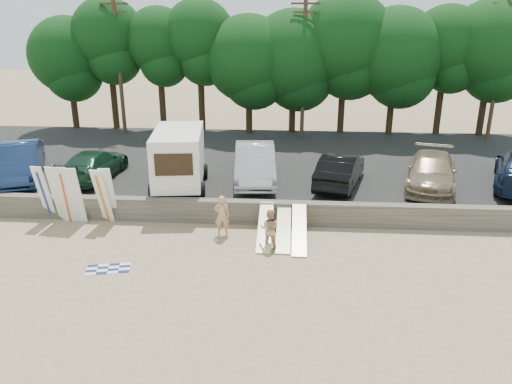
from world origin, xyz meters
TOP-DOWN VIEW (x-y plane):
  - ground at (0.00, 0.00)m, footprint 120.00×120.00m
  - seawall at (0.00, 3.00)m, footprint 44.00×0.50m
  - parking_lot at (0.00, 10.50)m, footprint 44.00×14.50m
  - treeline at (1.52, 17.47)m, footprint 33.59×6.55m
  - utility_poles at (2.00, 16.00)m, footprint 25.80×0.26m
  - box_trailer at (-3.85, 5.33)m, footprint 2.89×4.53m
  - car_0 at (-11.95, 5.90)m, footprint 3.75×5.76m
  - car_1 at (-8.37, 6.37)m, footprint 2.23×5.05m
  - car_2 at (-0.40, 6.59)m, footprint 2.35×5.55m
  - car_3 at (3.68, 6.15)m, footprint 2.85×5.00m
  - car_4 at (7.95, 6.27)m, footprint 3.48×5.69m
  - surfboard_upright_0 at (-9.10, 2.58)m, footprint 0.58×0.72m
  - surfboard_upright_1 at (-8.47, 2.50)m, footprint 0.59×0.68m
  - surfboard_upright_2 at (-8.07, 2.37)m, footprint 0.53×0.55m
  - surfboard_upright_3 at (-7.61, 2.36)m, footprint 0.53×0.60m
  - surfboard_upright_4 at (-6.50, 2.43)m, footprint 0.62×0.85m
  - surfboard_upright_5 at (-6.29, 2.60)m, footprint 0.55×0.75m
  - surfboard_low_0 at (0.39, 1.49)m, footprint 0.56×2.87m
  - surfboard_low_1 at (1.12, 1.52)m, footprint 0.56×2.89m
  - surfboard_low_2 at (1.74, 1.31)m, footprint 0.56×2.86m
  - beachgoer_a at (-1.35, 1.68)m, footprint 0.66×0.47m
  - beachgoer_b at (0.60, 0.70)m, footprint 0.85×0.72m
  - cooler at (0.63, 2.31)m, footprint 0.43×0.37m
  - gear_bag at (1.77, 2.40)m, footprint 0.35×0.31m
  - beach_towel at (-4.99, -1.45)m, footprint 1.79×1.79m

SIDE VIEW (x-z plane):
  - ground at x=0.00m, z-range 0.00..0.00m
  - beach_towel at x=-4.99m, z-range 0.01..0.01m
  - gear_bag at x=1.77m, z-range 0.00..0.22m
  - cooler at x=0.63m, z-range 0.00..0.32m
  - parking_lot at x=0.00m, z-range 0.00..0.70m
  - surfboard_low_1 at x=1.12m, z-range 0.00..0.93m
  - seawall at x=0.00m, z-range 0.00..1.00m
  - surfboard_low_0 at x=0.39m, z-range 0.00..1.01m
  - surfboard_low_2 at x=1.74m, z-range 0.00..1.03m
  - beachgoer_b at x=0.60m, z-range 0.00..1.56m
  - beachgoer_a at x=-1.35m, z-range 0.00..1.70m
  - surfboard_upright_4 at x=-6.50m, z-range 0.00..2.52m
  - surfboard_upright_5 at x=-6.29m, z-range 0.00..2.53m
  - surfboard_upright_0 at x=-9.10m, z-range 0.00..2.54m
  - surfboard_upright_1 at x=-8.47m, z-range 0.00..2.55m
  - surfboard_upright_3 at x=-7.61m, z-range 0.00..2.56m
  - surfboard_upright_2 at x=-8.07m, z-range 0.00..2.57m
  - car_1 at x=-8.37m, z-range 0.70..2.14m
  - car_4 at x=7.95m, z-range 0.70..2.24m
  - car_3 at x=3.68m, z-range 0.70..2.26m
  - car_2 at x=-0.40m, z-range 0.70..2.48m
  - car_0 at x=-11.95m, z-range 0.70..2.49m
  - box_trailer at x=-3.85m, z-range 0.87..3.60m
  - utility_poles at x=2.00m, z-range 0.93..9.93m
  - treeline at x=1.52m, z-range 1.66..10.82m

